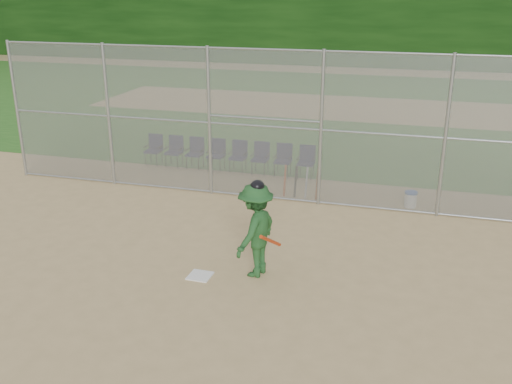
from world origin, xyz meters
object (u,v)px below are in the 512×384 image
(water_cooler, at_px, (411,199))
(chair_0, at_px, (153,150))
(home_plate, at_px, (200,276))
(batter_at_plate, at_px, (256,230))

(water_cooler, relative_size, chair_0, 0.43)
(home_plate, height_order, water_cooler, water_cooler)
(water_cooler, distance_m, chair_0, 8.23)
(home_plate, relative_size, water_cooler, 1.08)
(chair_0, bearing_deg, batter_at_plate, -50.33)
(water_cooler, bearing_deg, chair_0, 168.66)
(home_plate, distance_m, chair_0, 7.88)
(batter_at_plate, bearing_deg, chair_0, 129.67)
(batter_at_plate, height_order, water_cooler, batter_at_plate)
(batter_at_plate, xyz_separation_m, water_cooler, (2.86, 4.65, -0.75))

